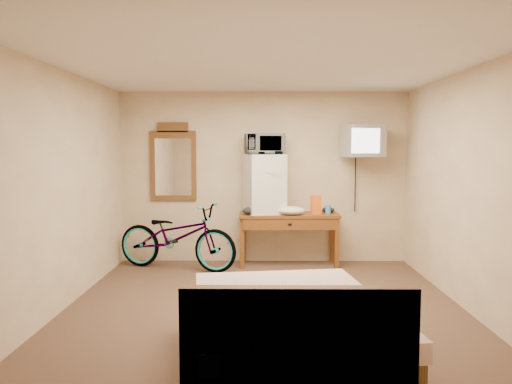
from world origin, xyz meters
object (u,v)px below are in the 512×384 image
Objects in this scene: blue_cup at (328,209)px; wall_mirror at (173,163)px; microwave at (264,144)px; mini_fridge at (264,184)px; bed at (289,332)px; desk at (289,222)px; bicycle at (177,236)px; crt_television at (363,141)px.

wall_mirror is (-2.24, 0.30, 0.65)m from blue_cup.
wall_mirror reaches higher than microwave.
mini_fridge is 0.41× the size of bed.
desk is at bearing -8.33° from mini_fridge.
blue_cup is 2.15m from bicycle.
wall_mirror is 0.56× the size of bed.
mini_fridge is 0.57m from microwave.
bed is (0.17, -3.43, -0.87)m from mini_fridge.
mini_fridge is at bearing -9.46° from wall_mirror.
mini_fridge reaches higher than blue_cup.
desk is at bearing -18.32° from microwave.
desk is 1.90m from wall_mirror.
blue_cup is 3.48m from bed.
desk is at bearing -63.94° from bicycle.
wall_mirror is at bearing 31.61° from bicycle.
mini_fridge reaches higher than bicycle.
bed is (1.38, -3.15, -0.17)m from bicycle.
microwave is 0.82× the size of crt_television.
blue_cup is (0.55, -0.02, 0.18)m from desk.
blue_cup is at bearing -7.54° from wall_mirror.
wall_mirror reaches higher than crt_television.
bicycle is at bearing -176.98° from microwave.
microwave reaches higher than desk.
desk is at bearing -9.22° from wall_mirror.
desk is 0.58m from blue_cup.
bed is at bearing -67.65° from wall_mirror.
crt_television is 0.57× the size of wall_mirror.
wall_mirror is at bearing 160.59° from microwave.
microwave is 4.07× the size of blue_cup.
wall_mirror is (-2.72, 0.25, -0.32)m from crt_television.
microwave is 0.30× the size of bicycle.
mini_fridge is 1.58× the size of microwave.
microwave is at bearing 56.27° from mini_fridge.
blue_cup is 0.06× the size of bed.
bed is (-0.74, -3.36, -0.52)m from blue_cup.
crt_television reaches higher than blue_cup.
microwave is 0.26× the size of bed.
bed is (-1.22, -3.40, -1.48)m from crt_television.
desk is 1.54m from crt_television.
desk is 2.18× the size of crt_television.
blue_cup is 0.11× the size of wall_mirror.
blue_cup is (0.90, -0.07, -0.93)m from microwave.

